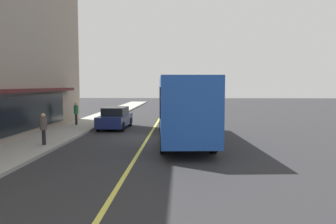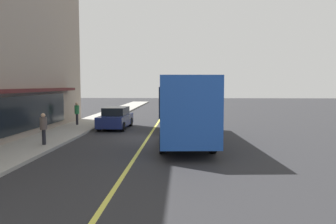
{
  "view_description": "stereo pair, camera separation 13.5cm",
  "coord_description": "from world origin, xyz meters",
  "px_view_note": "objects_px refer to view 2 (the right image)",
  "views": [
    {
      "loc": [
        -19.17,
        -1.89,
        3.1
      ],
      "look_at": [
        -0.81,
        -1.22,
        1.6
      ],
      "focal_mm": 35.33,
      "sensor_mm": 36.0,
      "label": 1
    },
    {
      "loc": [
        -19.17,
        -2.02,
        3.1
      ],
      "look_at": [
        -0.81,
        -1.22,
        1.6
      ],
      "focal_mm": 35.33,
      "sensor_mm": 36.0,
      "label": 2
    }
  ],
  "objects_px": {
    "car_navy": "(116,118)",
    "pedestrian_by_curb": "(77,111)",
    "bus": "(183,105)",
    "pedestrian_waiting": "(44,126)"
  },
  "relations": [
    {
      "from": "car_navy",
      "to": "pedestrian_by_curb",
      "type": "bearing_deg",
      "value": 75.14
    },
    {
      "from": "pedestrian_by_curb",
      "to": "car_navy",
      "type": "bearing_deg",
      "value": -104.86
    },
    {
      "from": "car_navy",
      "to": "bus",
      "type": "bearing_deg",
      "value": -136.14
    },
    {
      "from": "pedestrian_by_curb",
      "to": "pedestrian_waiting",
      "type": "xyz_separation_m",
      "value": [
        -8.28,
        -1.0,
        -0.06
      ]
    },
    {
      "from": "pedestrian_waiting",
      "to": "car_navy",
      "type": "bearing_deg",
      "value": -15.57
    },
    {
      "from": "bus",
      "to": "pedestrian_waiting",
      "type": "xyz_separation_m",
      "value": [
        -2.48,
        6.87,
        -0.9
      ]
    },
    {
      "from": "car_navy",
      "to": "pedestrian_by_curb",
      "type": "distance_m",
      "value": 3.22
    },
    {
      "from": "bus",
      "to": "pedestrian_by_curb",
      "type": "xyz_separation_m",
      "value": [
        5.8,
        7.87,
        -0.84
      ]
    },
    {
      "from": "pedestrian_by_curb",
      "to": "pedestrian_waiting",
      "type": "distance_m",
      "value": 8.34
    },
    {
      "from": "car_navy",
      "to": "pedestrian_waiting",
      "type": "height_order",
      "value": "pedestrian_waiting"
    }
  ]
}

